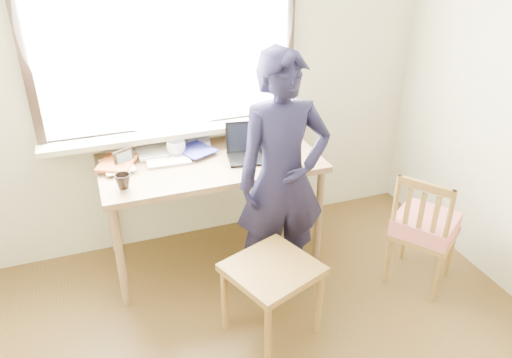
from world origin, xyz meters
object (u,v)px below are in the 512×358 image
object	(u,v)px
mug_dark	(123,181)
person	(283,179)
desk	(211,171)
side_chair	(424,226)
mug_white	(176,148)
work_chair	(272,277)
laptop	(251,149)

from	to	relation	value
mug_dark	person	size ratio (longest dim) A/B	0.06
desk	person	distance (m)	0.58
mug_dark	side_chair	xyz separation A→B (m)	(1.87, -0.56, -0.40)
desk	person	xyz separation A→B (m)	(0.35, -0.45, 0.10)
mug_white	work_chair	bearing A→B (deg)	-72.50
laptop	mug_dark	distance (m)	0.91
mug_dark	desk	bearing A→B (deg)	17.83
desk	person	bearing A→B (deg)	-52.38
mug_dark	work_chair	world-z (taller)	mug_dark
desk	side_chair	xyz separation A→B (m)	(1.26, -0.76, -0.27)
mug_white	person	bearing A→B (deg)	-48.31
person	mug_dark	bearing A→B (deg)	169.47
laptop	person	size ratio (longest dim) A/B	0.23
desk	laptop	size ratio (longest dim) A/B	4.01
desk	mug_white	bearing A→B (deg)	140.77
desk	laptop	bearing A→B (deg)	-6.43
desk	mug_dark	distance (m)	0.65
mug_white	side_chair	size ratio (longest dim) A/B	0.16
mug_dark	mug_white	bearing A→B (deg)	41.43
mug_white	mug_dark	distance (m)	0.54
laptop	person	xyz separation A→B (m)	(0.06, -0.42, -0.03)
desk	laptop	world-z (taller)	laptop
desk	work_chair	world-z (taller)	desk
person	laptop	bearing A→B (deg)	103.12
work_chair	side_chair	xyz separation A→B (m)	(1.14, 0.11, 0.03)
desk	person	world-z (taller)	person
side_chair	person	size ratio (longest dim) A/B	0.51
mug_dark	person	bearing A→B (deg)	-15.20
desk	laptop	xyz separation A→B (m)	(0.29, -0.03, 0.14)
mug_white	side_chair	distance (m)	1.78
laptop	desk	bearing A→B (deg)	173.57
mug_white	person	world-z (taller)	person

